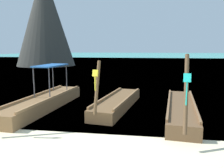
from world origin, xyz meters
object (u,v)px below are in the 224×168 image
longtail_boat_yellow_ribbon (117,103)px  karst_rock (44,19)px  longtail_boat_turquoise_ribbon (181,109)px  longtail_boat_violet_ribbon (44,102)px

longtail_boat_yellow_ribbon → karst_rock: bearing=121.1°
longtail_boat_yellow_ribbon → longtail_boat_turquoise_ribbon: size_ratio=0.83×
karst_rock → longtail_boat_violet_ribbon: bearing=-65.6°
longtail_boat_violet_ribbon → longtail_boat_yellow_ribbon: (3.37, 0.67, -0.09)m
longtail_boat_violet_ribbon → longtail_boat_turquoise_ribbon: bearing=-1.0°
longtail_boat_yellow_ribbon → karst_rock: (-14.80, 24.59, 6.93)m
longtail_boat_turquoise_ribbon → karst_rock: size_ratio=0.45×
longtail_boat_turquoise_ribbon → karst_rock: (-17.63, 25.36, 6.92)m
longtail_boat_yellow_ribbon → longtail_boat_turquoise_ribbon: bearing=-15.3°
longtail_boat_violet_ribbon → karst_rock: 28.55m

